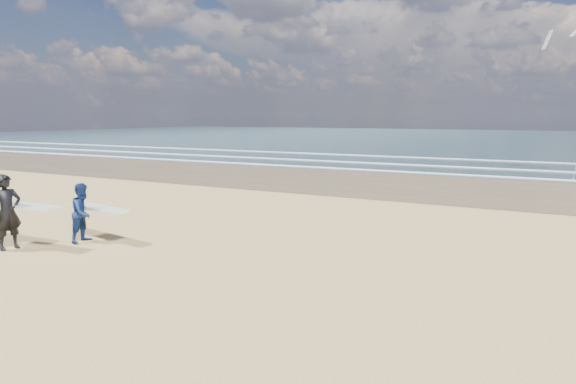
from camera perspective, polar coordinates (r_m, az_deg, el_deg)
The scene contains 2 objects.
surfer_near at distance 15.35m, azimuth -28.57°, elevation -1.90°, with size 2.23×1.06×2.00m.
surfer_far at distance 15.40m, azimuth -21.64°, elevation -2.10°, with size 2.26×1.23×1.66m.
Camera 1 is at (11.79, -8.35, 3.52)m, focal length 32.00 mm.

